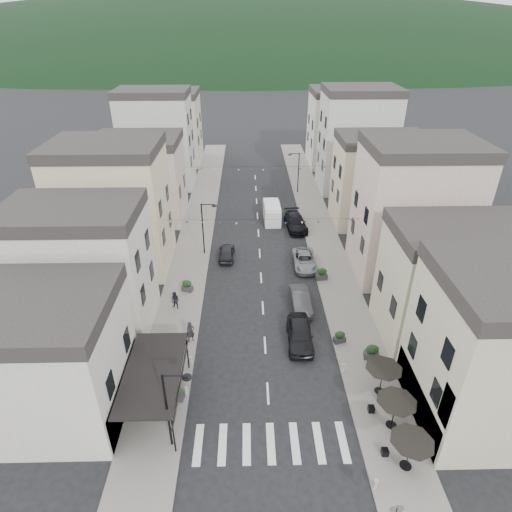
{
  "coord_description": "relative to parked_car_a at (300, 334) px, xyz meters",
  "views": [
    {
      "loc": [
        -1.29,
        -15.21,
        23.31
      ],
      "look_at": [
        -0.55,
        19.32,
        3.5
      ],
      "focal_mm": 30.0,
      "sensor_mm": 36.0,
      "label": 1
    }
  ],
  "objects": [
    {
      "name": "ground",
      "position": [
        -2.8,
        -11.28,
        -0.85
      ],
      "size": [
        700.0,
        700.0,
        0.0
      ],
      "primitive_type": "plane",
      "color": "black",
      "rests_on": "ground"
    },
    {
      "name": "sidewalk_left",
      "position": [
        -10.3,
        20.72,
        -0.79
      ],
      "size": [
        4.0,
        76.0,
        0.12
      ],
      "primitive_type": "cube",
      "color": "slate",
      "rests_on": "ground"
    },
    {
      "name": "sidewalk_right",
      "position": [
        4.7,
        20.72,
        -0.79
      ],
      "size": [
        4.0,
        76.0,
        0.12
      ],
      "primitive_type": "cube",
      "color": "slate",
      "rests_on": "ground"
    },
    {
      "name": "hill_backdrop",
      "position": [
        -2.8,
        288.72,
        -0.85
      ],
      "size": [
        640.0,
        360.0,
        70.0
      ],
      "primitive_type": "ellipsoid",
      "color": "black",
      "rests_on": "ground"
    },
    {
      "name": "boutique_building",
      "position": [
        -18.3,
        -6.28,
        3.15
      ],
      "size": [
        12.0,
        8.0,
        8.0
      ],
      "primitive_type": "cube",
      "color": "beige",
      "rests_on": "ground"
    },
    {
      "name": "bistro_building",
      "position": [
        11.7,
        -7.28,
        4.15
      ],
      "size": [
        10.0,
        8.0,
        10.0
      ],
      "primitive_type": "cube",
      "color": "#B8AC92",
      "rests_on": "ground"
    },
    {
      "name": "boutique_awning",
      "position": [
        -10.05,
        -6.28,
        2.27
      ],
      "size": [
        3.77,
        7.5,
        3.28
      ],
      "color": "black",
      "rests_on": "ground"
    },
    {
      "name": "buildings_row_left",
      "position": [
        -17.3,
        26.47,
        5.27
      ],
      "size": [
        10.2,
        54.16,
        14.0
      ],
      "color": "beige",
      "rests_on": "ground"
    },
    {
      "name": "buildings_row_right",
      "position": [
        11.7,
        25.32,
        5.47
      ],
      "size": [
        10.2,
        54.16,
        14.5
      ],
      "color": "#B8AC92",
      "rests_on": "ground"
    },
    {
      "name": "cafe_terrace",
      "position": [
        4.9,
        -8.48,
        1.51
      ],
      "size": [
        2.5,
        8.1,
        2.53
      ],
      "color": "black",
      "rests_on": "ground"
    },
    {
      "name": "streetlamp_left_near",
      "position": [
        -8.62,
        -9.28,
        2.85
      ],
      "size": [
        1.7,
        0.56,
        6.0
      ],
      "color": "black",
      "rests_on": "ground"
    },
    {
      "name": "streetlamp_left_far",
      "position": [
        -8.62,
        14.72,
        2.85
      ],
      "size": [
        1.7,
        0.56,
        6.0
      ],
      "color": "black",
      "rests_on": "ground"
    },
    {
      "name": "streetlamp_right_far",
      "position": [
        3.02,
        32.72,
        2.85
      ],
      "size": [
        1.7,
        0.56,
        6.0
      ],
      "color": "black",
      "rests_on": "ground"
    },
    {
      "name": "bollards",
      "position": [
        -2.8,
        -5.78,
        -0.43
      ],
      "size": [
        11.66,
        10.26,
        0.6
      ],
      "color": "gray",
      "rests_on": "ground"
    },
    {
      "name": "bunting_near",
      "position": [
        -2.8,
        10.72,
        4.81
      ],
      "size": [
        19.0,
        0.28,
        0.62
      ],
      "color": "black",
      "rests_on": "ground"
    },
    {
      "name": "bunting_far",
      "position": [
        -2.8,
        26.72,
        4.81
      ],
      "size": [
        19.0,
        0.28,
        0.62
      ],
      "color": "black",
      "rests_on": "ground"
    },
    {
      "name": "parked_car_a",
      "position": [
        0.0,
        0.0,
        0.0
      ],
      "size": [
        2.13,
        5.03,
        1.7
      ],
      "primitive_type": "imported",
      "rotation": [
        0.0,
        0.0,
        -0.03
      ],
      "color": "black",
      "rests_on": "ground"
    },
    {
      "name": "parked_car_b",
      "position": [
        0.59,
        4.75,
        -0.11
      ],
      "size": [
        1.79,
        4.57,
        1.48
      ],
      "primitive_type": "imported",
      "rotation": [
        0.0,
        0.0,
        0.05
      ],
      "color": "#343436",
      "rests_on": "ground"
    },
    {
      "name": "parked_car_c",
      "position": [
        1.8,
        11.94,
        -0.15
      ],
      "size": [
        2.32,
        5.0,
        1.39
      ],
      "primitive_type": "imported",
      "rotation": [
        0.0,
        0.0,
        -0.0
      ],
      "color": "gray",
      "rests_on": "ground"
    },
    {
      "name": "parked_car_d",
      "position": [
        1.8,
        20.95,
        -0.03
      ],
      "size": [
        2.84,
        5.84,
        1.64
      ],
      "primitive_type": "imported",
      "rotation": [
        0.0,
        0.0,
        0.1
      ],
      "color": "black",
      "rests_on": "ground"
    },
    {
      "name": "parked_car_e",
      "position": [
        -6.39,
        13.78,
        -0.16
      ],
      "size": [
        1.68,
        4.05,
        1.37
      ],
      "primitive_type": "imported",
      "rotation": [
        0.0,
        0.0,
        3.13
      ],
      "color": "black",
      "rests_on": "ground"
    },
    {
      "name": "delivery_van",
      "position": [
        -1.0,
        23.3,
        0.32
      ],
      "size": [
        2.08,
        5.02,
        2.39
      ],
      "rotation": [
        0.0,
        0.0,
        0.02
      ],
      "color": "white",
      "rests_on": "ground"
    },
    {
      "name": "pedestrian_a",
      "position": [
        -8.76,
        0.23,
        0.19
      ],
      "size": [
        0.79,
        0.68,
        1.84
      ],
      "primitive_type": "imported",
      "rotation": [
        0.0,
        0.0,
        0.42
      ],
      "color": "black",
      "rests_on": "sidewalk_left"
    },
    {
      "name": "pedestrian_b",
      "position": [
        -10.62,
        4.67,
        0.11
      ],
      "size": [
        1.01,
        0.92,
        1.68
      ],
      "primitive_type": "imported",
      "rotation": [
        0.0,
        0.0,
        -0.43
      ],
      "color": "black",
      "rests_on": "sidewalk_left"
    },
    {
      "name": "planter_la",
      "position": [
        -9.11,
        -5.75,
        -0.17
      ],
      "size": [
        1.12,
        0.75,
        1.16
      ],
      "rotation": [
        0.0,
        0.0,
        -0.18
      ],
      "color": "#2C2C2E",
      "rests_on": "sidewalk_left"
    },
    {
      "name": "planter_lb",
      "position": [
        -9.92,
        7.41,
        -0.17
      ],
      "size": [
        1.17,
        0.91,
        1.15
      ],
      "rotation": [
        0.0,
        0.0,
        -0.39
      ],
      "color": "#313133",
      "rests_on": "sidewalk_left"
    },
    {
      "name": "planter_ra",
      "position": [
        5.29,
        -2.06,
        -0.11
      ],
      "size": [
        1.21,
        0.77,
        1.27
      ],
      "rotation": [
        0.0,
        0.0,
        -0.14
      ],
      "color": "#333235",
      "rests_on": "sidewalk_right"
    },
    {
      "name": "planter_rb",
      "position": [
        3.2,
        -0.15,
        -0.22
      ],
      "size": [
        1.04,
        0.76,
        1.04
      ],
      "rotation": [
        0.0,
        0.0,
        0.29
      ],
      "color": "#2D2D2F",
      "rests_on": "sidewalk_right"
    },
    {
      "name": "planter_rc",
      "position": [
        3.2,
        9.18,
        -0.12
      ],
      "size": [
        1.21,
        0.83,
        1.24
      ],
      "rotation": [
        0.0,
        0.0,
        0.21
      ],
      "color": "#323235",
      "rests_on": "sidewalk_right"
    }
  ]
}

